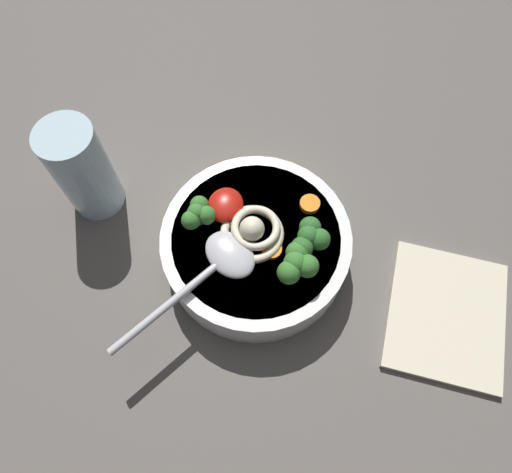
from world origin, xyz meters
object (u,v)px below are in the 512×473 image
(noodle_pile, at_px, (253,231))
(drinking_glass, at_px, (83,170))
(folded_napkin, at_px, (446,314))
(soup_spoon, at_px, (220,263))
(soup_bowl, at_px, (256,246))

(noodle_pile, bearing_deg, drinking_glass, 81.10)
(folded_napkin, bearing_deg, soup_spoon, 93.55)
(folded_napkin, bearing_deg, soup_bowl, 83.40)
(soup_bowl, height_order, drinking_glass, drinking_glass)
(soup_bowl, xyz_separation_m, drinking_glass, (0.03, 0.21, 0.04))
(noodle_pile, bearing_deg, folded_napkin, -96.79)
(drinking_glass, bearing_deg, soup_spoon, -112.65)
(drinking_glass, bearing_deg, soup_bowl, -99.06)
(soup_bowl, distance_m, noodle_pile, 0.03)
(soup_spoon, bearing_deg, drinking_glass, -77.17)
(soup_bowl, bearing_deg, drinking_glass, 80.94)
(soup_spoon, distance_m, folded_napkin, 0.25)
(soup_bowl, distance_m, soup_spoon, 0.06)
(drinking_glass, bearing_deg, folded_napkin, -97.79)
(soup_spoon, height_order, folded_napkin, soup_spoon)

